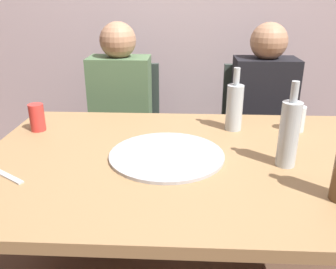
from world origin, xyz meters
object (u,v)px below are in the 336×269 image
(soda_can, at_px, (37,117))
(chair_left, at_px, (124,127))
(dining_table, at_px, (189,173))
(chair_right, at_px, (258,129))
(guest_in_beanie, at_px, (265,118))
(table_knife, at_px, (3,174))
(water_bottle, at_px, (289,133))
(pizza_tray, at_px, (167,155))
(beer_bottle, at_px, (234,106))
(tumbler_near, at_px, (297,119))
(guest_in_sweater, at_px, (119,115))

(soda_can, height_order, chair_left, chair_left)
(dining_table, relative_size, chair_right, 1.76)
(guest_in_beanie, bearing_deg, dining_table, 59.68)
(table_knife, height_order, chair_right, chair_right)
(table_knife, xyz_separation_m, chair_left, (0.23, 1.08, -0.23))
(table_knife, xyz_separation_m, guest_in_beanie, (1.08, 0.93, -0.10))
(water_bottle, xyz_separation_m, soda_can, (-1.02, 0.30, -0.06))
(soda_can, bearing_deg, pizza_tray, -22.72)
(chair_left, distance_m, guest_in_beanie, 0.88)
(table_knife, bearing_deg, chair_left, 111.46)
(pizza_tray, bearing_deg, soda_can, 157.28)
(water_bottle, xyz_separation_m, table_knife, (-0.98, -0.12, -0.12))
(pizza_tray, bearing_deg, chair_right, 59.86)
(soda_can, bearing_deg, table_knife, -84.70)
(dining_table, bearing_deg, pizza_tray, -179.82)
(pizza_tray, bearing_deg, chair_left, 109.57)
(soda_can, distance_m, table_knife, 0.42)
(beer_bottle, xyz_separation_m, chair_right, (0.25, 0.61, -0.34))
(tumbler_near, distance_m, guest_in_sweater, 1.02)
(water_bottle, xyz_separation_m, chair_left, (-0.75, 0.96, -0.35))
(tumbler_near, relative_size, chair_left, 0.13)
(tumbler_near, bearing_deg, table_knife, -157.27)
(beer_bottle, distance_m, chair_left, 0.93)
(tumbler_near, bearing_deg, chair_left, 145.40)
(table_knife, xyz_separation_m, guest_in_sweater, (0.23, 0.93, -0.10))
(dining_table, bearing_deg, chair_left, 114.15)
(beer_bottle, relative_size, guest_in_beanie, 0.24)
(pizza_tray, relative_size, water_bottle, 1.42)
(dining_table, height_order, guest_in_beanie, guest_in_beanie)
(chair_left, height_order, chair_right, same)
(beer_bottle, relative_size, chair_left, 0.31)
(dining_table, xyz_separation_m, chair_right, (0.45, 0.91, -0.16))
(beer_bottle, relative_size, table_knife, 1.28)
(chair_left, bearing_deg, beer_bottle, 134.98)
(beer_bottle, bearing_deg, pizza_tray, -133.26)
(beer_bottle, xyz_separation_m, soda_can, (-0.88, -0.06, -0.05))
(tumbler_near, xyz_separation_m, guest_in_sweater, (-0.89, 0.46, -0.16))
(soda_can, height_order, table_knife, soda_can)
(beer_bottle, xyz_separation_m, water_bottle, (0.14, -0.35, 0.01))
(chair_right, xyz_separation_m, guest_in_beanie, (0.00, -0.15, 0.13))
(tumbler_near, height_order, guest_in_beanie, guest_in_beanie)
(beer_bottle, height_order, water_bottle, water_bottle)
(chair_right, bearing_deg, beer_bottle, 68.12)
(soda_can, distance_m, guest_in_sweater, 0.60)
(water_bottle, distance_m, table_knife, 1.00)
(soda_can, height_order, chair_right, chair_right)
(tumbler_near, distance_m, table_knife, 1.22)
(chair_left, bearing_deg, guest_in_beanie, 169.97)
(water_bottle, relative_size, tumbler_near, 2.69)
(tumbler_near, bearing_deg, dining_table, -148.18)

